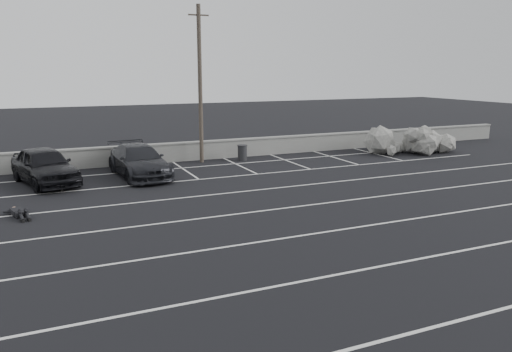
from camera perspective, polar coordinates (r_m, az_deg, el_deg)
name	(u,v)px	position (r m, az deg, el deg)	size (l,w,h in m)	color
ground	(257,242)	(15.01, 0.17, -7.59)	(120.00, 120.00, 0.00)	black
seawall	(154,153)	(27.89, -11.59, 2.57)	(50.00, 0.45, 1.06)	gray
stall_lines	(208,206)	(18.91, -5.50, -3.44)	(36.00, 20.05, 0.01)	silver
car_left	(45,166)	(24.22, -23.02, 1.09)	(1.96, 4.87, 1.66)	black
car_right	(139,161)	(24.52, -13.21, 1.68)	(2.10, 5.17, 1.50)	black
utility_pole	(200,85)	(27.39, -6.41, 10.35)	(1.12, 0.22, 8.38)	#4C4238
trash_bin	(242,153)	(28.14, -1.57, 2.69)	(0.74, 0.74, 0.88)	#232325
riprap_pile	(409,144)	(32.00, 17.12, 3.51)	(5.88, 3.87, 1.37)	gray
person	(17,209)	(19.57, -25.61, -3.45)	(1.37, 2.25, 0.42)	black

